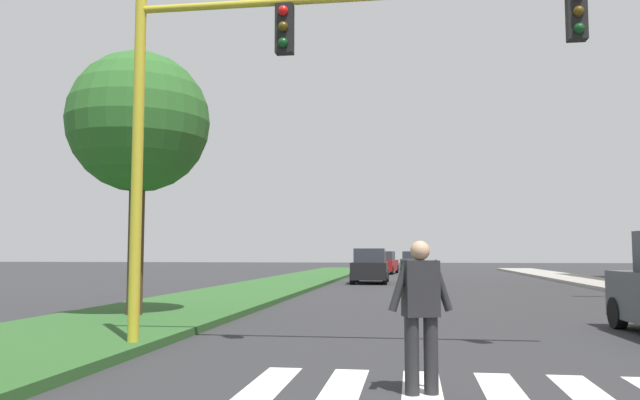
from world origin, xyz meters
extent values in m
plane|color=#2D2D30|center=(0.00, 30.00, 0.00)|extent=(140.00, 140.00, 0.00)
cube|color=silver|center=(-2.70, 7.63, 0.00)|extent=(0.45, 2.20, 0.01)
cube|color=silver|center=(-1.80, 7.63, 0.00)|extent=(0.45, 2.20, 0.01)
cube|color=silver|center=(-0.90, 7.63, 0.00)|extent=(0.45, 2.20, 0.01)
cube|color=silver|center=(0.00, 7.63, 0.00)|extent=(0.45, 2.20, 0.01)
cube|color=silver|center=(0.90, 7.63, 0.00)|extent=(0.45, 2.20, 0.01)
cube|color=#2D5B28|center=(-7.15, 28.00, 0.07)|extent=(4.13, 64.00, 0.15)
cylinder|color=#4C3823|center=(-7.28, 14.00, 1.88)|extent=(0.36, 0.36, 3.47)
sphere|color=#2D6628|center=(-7.28, 14.00, 4.60)|extent=(3.28, 3.28, 3.28)
cube|color=#9E9991|center=(8.14, 28.00, 0.07)|extent=(3.00, 64.00, 0.15)
cylinder|color=gold|center=(-5.38, 9.80, 3.15)|extent=(0.18, 0.18, 6.00)
cube|color=black|center=(-2.96, 9.80, 5.10)|extent=(0.28, 0.20, 0.80)
sphere|color=red|center=(-2.96, 9.68, 5.36)|extent=(0.16, 0.16, 0.16)
sphere|color=#4C380F|center=(-2.96, 9.68, 5.10)|extent=(0.16, 0.16, 0.16)
sphere|color=#0F3F19|center=(-2.96, 9.68, 4.84)|extent=(0.16, 0.16, 0.16)
cube|color=black|center=(1.48, 9.80, 5.10)|extent=(0.28, 0.20, 0.80)
sphere|color=#4C380F|center=(1.48, 9.68, 5.10)|extent=(0.16, 0.16, 0.16)
sphere|color=#0F3F19|center=(1.48, 9.68, 4.84)|extent=(0.16, 0.16, 0.16)
cylinder|color=#262628|center=(-0.80, 7.38, 0.42)|extent=(0.20, 0.20, 0.85)
cylinder|color=#262628|center=(-1.01, 7.31, 0.42)|extent=(0.20, 0.20, 0.85)
cube|color=#262628|center=(-0.91, 7.34, 1.16)|extent=(0.44, 0.35, 0.62)
cylinder|color=#262628|center=(-0.68, 7.42, 1.19)|extent=(0.28, 0.17, 0.58)
cylinder|color=#262628|center=(-1.13, 7.27, 1.19)|extent=(0.28, 0.17, 0.58)
sphere|color=tan|center=(-0.91, 7.34, 1.58)|extent=(0.28, 0.28, 0.22)
cylinder|color=black|center=(3.17, 14.06, 0.32)|extent=(0.25, 0.65, 0.64)
cube|color=black|center=(-3.13, 32.83, 0.64)|extent=(1.79, 4.11, 0.85)
cube|color=#2D333D|center=(-3.13, 32.63, 1.42)|extent=(1.56, 1.86, 0.69)
cylinder|color=black|center=(-3.94, 34.41, 0.32)|extent=(0.23, 0.64, 0.64)
cylinder|color=black|center=(-2.36, 34.43, 0.32)|extent=(0.23, 0.64, 0.64)
cylinder|color=black|center=(-3.90, 31.23, 0.32)|extent=(0.23, 0.64, 0.64)
cylinder|color=black|center=(-2.32, 31.25, 0.32)|extent=(0.23, 0.64, 0.64)
cube|color=maroon|center=(-3.11, 47.46, 0.61)|extent=(2.12, 4.69, 0.79)
cube|color=#2D333D|center=(-3.12, 47.23, 1.33)|extent=(1.72, 2.17, 0.65)
cylinder|color=black|center=(-3.77, 49.35, 0.32)|extent=(0.27, 0.65, 0.64)
cylinder|color=black|center=(-2.16, 49.23, 0.32)|extent=(0.27, 0.65, 0.64)
cylinder|color=black|center=(-4.05, 45.69, 0.32)|extent=(0.27, 0.65, 0.64)
cylinder|color=black|center=(-2.44, 45.57, 0.32)|extent=(0.27, 0.65, 0.64)
cube|color=#474C51|center=(-0.95, 58.95, 0.62)|extent=(2.23, 4.55, 0.80)
cube|color=#2D333D|center=(-0.97, 58.73, 1.34)|extent=(1.78, 2.12, 0.65)
cylinder|color=black|center=(-1.61, 60.77, 0.32)|extent=(0.28, 0.66, 0.64)
cylinder|color=black|center=(0.04, 60.61, 0.32)|extent=(0.28, 0.66, 0.64)
cylinder|color=black|center=(-1.95, 57.28, 0.32)|extent=(0.28, 0.66, 0.64)
cylinder|color=black|center=(-0.29, 57.12, 0.32)|extent=(0.28, 0.66, 0.64)
camera|label=1|loc=(-0.99, 0.15, 1.56)|focal=35.64mm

